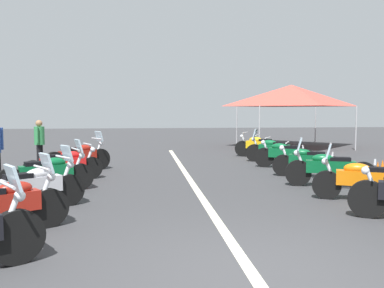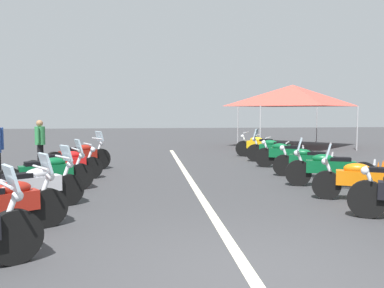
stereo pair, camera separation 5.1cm
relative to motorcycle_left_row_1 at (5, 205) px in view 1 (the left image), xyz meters
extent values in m
plane|color=#38383A|center=(-1.93, -3.31, -0.46)|extent=(80.00, 80.00, 0.00)
cube|color=beige|center=(3.18, -3.31, -0.46)|extent=(19.74, 0.16, 0.01)
cylinder|color=black|center=(-1.26, -0.53, -0.13)|extent=(0.49, 0.64, 0.68)
cylinder|color=silver|center=(-1.29, -0.48, 0.17)|extent=(0.22, 0.28, 0.58)
cylinder|color=silver|center=(-1.31, -0.45, 0.53)|extent=(0.54, 0.37, 0.04)
sphere|color=silver|center=(-1.23, -0.58, 0.37)|extent=(0.14, 0.14, 0.14)
cube|color=silver|center=(-1.27, -0.52, 0.60)|extent=(0.37, 0.30, 0.32)
cylinder|color=black|center=(0.37, -0.56, -0.15)|extent=(0.47, 0.60, 0.63)
cube|color=maroon|center=(-0.02, 0.03, 0.03)|extent=(0.82, 1.04, 0.30)
ellipsoid|color=maroon|center=(0.08, -0.12, 0.23)|extent=(0.51, 0.58, 0.22)
cylinder|color=silver|center=(0.34, -0.51, 0.15)|extent=(0.22, 0.28, 0.58)
cylinder|color=silver|center=(0.31, -0.47, 0.51)|extent=(0.54, 0.38, 0.04)
sphere|color=silver|center=(0.40, -0.60, 0.35)|extent=(0.14, 0.14, 0.14)
cube|color=silver|center=(0.36, -0.54, 0.58)|extent=(0.37, 0.30, 0.32)
cylinder|color=black|center=(1.89, -0.60, -0.15)|extent=(0.47, 0.60, 0.63)
cube|color=silver|center=(1.47, 0.01, 0.03)|extent=(0.87, 1.09, 0.30)
ellipsoid|color=silver|center=(1.57, -0.13, 0.23)|extent=(0.51, 0.58, 0.22)
cube|color=black|center=(1.35, 0.20, 0.21)|extent=(0.49, 0.54, 0.12)
cylinder|color=silver|center=(1.86, -0.55, 0.15)|extent=(0.22, 0.28, 0.58)
cylinder|color=silver|center=(1.83, -0.51, 0.51)|extent=(0.53, 0.38, 0.04)
sphere|color=silver|center=(1.92, -0.64, 0.35)|extent=(0.14, 0.14, 0.14)
cylinder|color=silver|center=(1.37, 0.48, -0.24)|extent=(0.38, 0.50, 0.08)
cube|color=silver|center=(1.88, -0.58, 0.58)|extent=(0.37, 0.30, 0.32)
cylinder|color=black|center=(3.59, -0.57, -0.15)|extent=(0.38, 0.63, 0.62)
cylinder|color=black|center=(2.96, 0.84, -0.15)|extent=(0.38, 0.63, 0.62)
cube|color=#0C592D|center=(3.27, 0.14, 0.03)|extent=(0.73, 1.19, 0.30)
ellipsoid|color=#0C592D|center=(3.35, -0.03, 0.23)|extent=(0.45, 0.58, 0.22)
cube|color=black|center=(3.18, 0.34, 0.21)|extent=(0.43, 0.54, 0.12)
cylinder|color=silver|center=(3.56, -0.51, 0.15)|extent=(0.18, 0.29, 0.58)
cylinder|color=silver|center=(3.54, -0.48, 0.51)|extent=(0.58, 0.29, 0.04)
sphere|color=silver|center=(3.61, -0.61, 0.35)|extent=(0.14, 0.14, 0.14)
cylinder|color=silver|center=(3.25, 0.63, -0.25)|extent=(0.30, 0.54, 0.08)
cube|color=silver|center=(3.58, -0.55, 0.58)|extent=(0.38, 0.26, 0.32)
cylinder|color=black|center=(5.16, -0.63, -0.16)|extent=(0.39, 0.61, 0.61)
cylinder|color=black|center=(4.48, 0.74, -0.16)|extent=(0.39, 0.61, 0.61)
cube|color=red|center=(4.82, 0.05, 0.02)|extent=(0.76, 1.16, 0.30)
ellipsoid|color=red|center=(4.90, -0.11, 0.22)|extent=(0.46, 0.58, 0.22)
cube|color=black|center=(4.72, 0.25, 0.20)|extent=(0.44, 0.55, 0.12)
cylinder|color=silver|center=(5.13, -0.58, 0.14)|extent=(0.19, 0.29, 0.58)
cylinder|color=silver|center=(5.11, -0.54, 0.50)|extent=(0.57, 0.31, 0.04)
sphere|color=silver|center=(5.18, -0.68, 0.34)|extent=(0.14, 0.14, 0.14)
cylinder|color=silver|center=(4.78, 0.54, -0.25)|extent=(0.31, 0.53, 0.08)
cylinder|color=black|center=(6.97, -0.68, -0.13)|extent=(0.50, 0.63, 0.67)
cylinder|color=black|center=(6.09, 0.55, -0.13)|extent=(0.50, 0.63, 0.67)
cube|color=maroon|center=(6.53, -0.06, 0.05)|extent=(0.89, 1.10, 0.30)
ellipsoid|color=maroon|center=(6.63, -0.21, 0.25)|extent=(0.51, 0.57, 0.22)
cube|color=black|center=(6.40, 0.12, 0.23)|extent=(0.49, 0.54, 0.12)
cylinder|color=silver|center=(6.93, -0.63, 0.17)|extent=(0.23, 0.28, 0.58)
cylinder|color=silver|center=(6.91, -0.60, 0.53)|extent=(0.53, 0.39, 0.04)
sphere|color=silver|center=(6.99, -0.72, 0.37)|extent=(0.14, 0.14, 0.14)
cylinder|color=silver|center=(6.41, 0.41, -0.23)|extent=(0.38, 0.49, 0.08)
cube|color=silver|center=(6.95, -0.66, 0.60)|extent=(0.36, 0.31, 0.32)
cylinder|color=black|center=(0.34, -5.97, -0.13)|extent=(0.46, 0.64, 0.66)
cylinder|color=silver|center=(0.31, -6.02, 0.17)|extent=(0.21, 0.28, 0.58)
cylinder|color=silver|center=(0.29, -6.06, 0.53)|extent=(0.55, 0.35, 0.04)
sphere|color=silver|center=(0.37, -5.93, 0.37)|extent=(0.14, 0.14, 0.14)
cylinder|color=black|center=(1.91, -5.94, -0.16)|extent=(0.39, 0.61, 0.60)
cube|color=orange|center=(1.58, -6.63, 0.02)|extent=(0.76, 1.17, 0.30)
ellipsoid|color=orange|center=(1.66, -6.47, 0.22)|extent=(0.46, 0.58, 0.22)
cube|color=black|center=(1.48, -6.83, 0.20)|extent=(0.44, 0.55, 0.12)
cylinder|color=silver|center=(1.89, -6.00, 0.14)|extent=(0.19, 0.29, 0.58)
cylinder|color=silver|center=(1.87, -6.03, 0.50)|extent=(0.58, 0.31, 0.04)
sphere|color=silver|center=(1.93, -5.90, 0.34)|extent=(0.14, 0.14, 0.14)
cube|color=silver|center=(1.90, -5.96, 0.57)|extent=(0.38, 0.27, 0.32)
cylinder|color=black|center=(3.48, -5.91, -0.14)|extent=(0.35, 0.65, 0.64)
cylinder|color=black|center=(2.95, -7.34, -0.14)|extent=(0.35, 0.65, 0.64)
cube|color=#0C592D|center=(3.22, -6.63, 0.04)|extent=(0.66, 1.19, 0.30)
ellipsoid|color=#0C592D|center=(3.28, -6.46, 0.24)|extent=(0.42, 0.58, 0.22)
cube|color=black|center=(3.14, -6.83, 0.22)|extent=(0.41, 0.54, 0.12)
cylinder|color=silver|center=(3.46, -5.96, 0.16)|extent=(0.17, 0.30, 0.58)
cylinder|color=silver|center=(3.45, -6.00, 0.52)|extent=(0.60, 0.25, 0.04)
sphere|color=silver|center=(3.50, -5.86, 0.36)|extent=(0.14, 0.14, 0.14)
cylinder|color=silver|center=(2.89, -6.99, -0.24)|extent=(0.26, 0.54, 0.08)
cube|color=silver|center=(3.47, -5.93, 0.59)|extent=(0.38, 0.24, 0.32)
cylinder|color=black|center=(5.04, -6.06, -0.16)|extent=(0.40, 0.61, 0.62)
cylinder|color=black|center=(4.44, -7.28, -0.16)|extent=(0.40, 0.61, 0.62)
cube|color=#0C592D|center=(4.74, -6.67, 0.02)|extent=(0.70, 1.05, 0.30)
ellipsoid|color=#0C592D|center=(4.82, -6.51, 0.22)|extent=(0.46, 0.58, 0.22)
cube|color=black|center=(4.64, -6.87, 0.20)|extent=(0.44, 0.55, 0.12)
cylinder|color=silver|center=(5.01, -6.11, 0.14)|extent=(0.19, 0.29, 0.58)
cylinder|color=silver|center=(4.99, -6.15, 0.50)|extent=(0.57, 0.31, 0.04)
sphere|color=silver|center=(5.06, -6.01, 0.34)|extent=(0.14, 0.14, 0.14)
cylinder|color=silver|center=(4.40, -6.96, -0.25)|extent=(0.31, 0.53, 0.08)
cylinder|color=black|center=(6.93, -6.06, -0.14)|extent=(0.45, 0.62, 0.64)
cylinder|color=black|center=(6.22, -7.23, -0.14)|extent=(0.45, 0.62, 0.64)
cube|color=#0C592D|center=(6.57, -6.64, 0.04)|extent=(0.77, 1.03, 0.30)
ellipsoid|color=#0C592D|center=(6.67, -6.49, 0.24)|extent=(0.49, 0.58, 0.22)
cube|color=black|center=(6.46, -6.83, 0.22)|extent=(0.47, 0.55, 0.12)
cylinder|color=silver|center=(6.89, -6.11, 0.16)|extent=(0.21, 0.28, 0.58)
cylinder|color=silver|center=(6.87, -6.14, 0.52)|extent=(0.55, 0.35, 0.04)
sphere|color=silver|center=(6.95, -6.01, 0.36)|extent=(0.14, 0.14, 0.14)
cylinder|color=silver|center=(6.21, -6.90, -0.24)|extent=(0.35, 0.51, 0.08)
cylinder|color=black|center=(8.46, -6.14, -0.14)|extent=(0.42, 0.63, 0.64)
cylinder|color=black|center=(7.80, -7.42, -0.14)|extent=(0.42, 0.63, 0.64)
cube|color=#0C592D|center=(8.13, -6.78, 0.04)|extent=(0.76, 1.11, 0.30)
ellipsoid|color=#0C592D|center=(8.21, -6.62, 0.24)|extent=(0.47, 0.58, 0.22)
cube|color=black|center=(8.03, -6.97, 0.22)|extent=(0.45, 0.55, 0.12)
cylinder|color=silver|center=(8.44, -6.19, 0.16)|extent=(0.20, 0.29, 0.58)
cylinder|color=silver|center=(8.42, -6.22, 0.52)|extent=(0.57, 0.32, 0.04)
sphere|color=silver|center=(8.49, -6.09, 0.36)|extent=(0.14, 0.14, 0.14)
cylinder|color=silver|center=(7.77, -7.08, -0.24)|extent=(0.32, 0.53, 0.08)
cube|color=silver|center=(8.45, -6.15, 0.59)|extent=(0.38, 0.27, 0.32)
cylinder|color=black|center=(10.18, -6.10, -0.14)|extent=(0.46, 0.62, 0.64)
cylinder|color=black|center=(9.42, -7.33, -0.14)|extent=(0.46, 0.62, 0.64)
cube|color=#EAB214|center=(9.80, -6.72, 0.04)|extent=(0.81, 1.08, 0.30)
ellipsoid|color=#EAB214|center=(9.90, -6.56, 0.24)|extent=(0.49, 0.58, 0.22)
cube|color=black|center=(9.69, -6.90, 0.22)|extent=(0.47, 0.55, 0.12)
cylinder|color=silver|center=(10.15, -6.15, 0.16)|extent=(0.21, 0.28, 0.58)
cylinder|color=silver|center=(10.13, -6.19, 0.52)|extent=(0.55, 0.36, 0.04)
sphere|color=silver|center=(10.21, -6.06, 0.36)|extent=(0.14, 0.14, 0.14)
cylinder|color=silver|center=(9.42, -6.99, -0.24)|extent=(0.36, 0.51, 0.08)
cube|color=orange|center=(3.29, -7.90, -0.45)|extent=(0.36, 0.36, 0.03)
cone|color=orange|center=(3.29, -7.90, -0.15)|extent=(0.26, 0.26, 0.60)
cylinder|color=white|center=(3.29, -7.90, -0.12)|extent=(0.19, 0.19, 0.07)
cube|color=orange|center=(3.57, -8.20, -0.45)|extent=(0.36, 0.36, 0.03)
cone|color=orange|center=(3.57, -8.20, -0.15)|extent=(0.26, 0.26, 0.60)
cylinder|color=white|center=(3.57, -8.20, -0.12)|extent=(0.19, 0.19, 0.07)
cylinder|color=#2D51A5|center=(4.51, 1.50, 0.71)|extent=(0.09, 0.09, 0.56)
cylinder|color=black|center=(7.31, 1.28, -0.07)|extent=(0.14, 0.14, 0.78)
cylinder|color=black|center=(7.49, 1.27, -0.07)|extent=(0.14, 0.14, 0.78)
cylinder|color=#338C4C|center=(7.40, 1.27, 0.61)|extent=(0.32, 0.32, 0.58)
cylinder|color=#338C4C|center=(7.18, 1.29, 0.64)|extent=(0.09, 0.09, 0.53)
cylinder|color=#338C4C|center=(7.62, 1.26, 0.64)|extent=(0.09, 0.09, 0.53)
sphere|color=#9E704C|center=(7.40, 1.27, 1.00)|extent=(0.21, 0.21, 0.21)
pyramid|color=#E54C3F|center=(14.42, -9.67, 2.19)|extent=(5.19, 5.19, 1.10)
cylinder|color=#B2B2B7|center=(16.75, -7.33, 0.59)|extent=(0.06, 0.06, 2.10)
cylinder|color=#B2B2B7|center=(16.75, -12.01, 0.59)|extent=(0.06, 0.06, 2.10)
cylinder|color=#B2B2B7|center=(12.08, -7.33, 0.59)|extent=(0.06, 0.06, 2.10)
cylinder|color=#B2B2B7|center=(12.08, -12.01, 0.59)|extent=(0.06, 0.06, 2.10)
camera|label=1|loc=(-6.43, -2.09, 1.41)|focal=38.84mm
camera|label=2|loc=(-6.43, -2.14, 1.41)|focal=38.84mm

